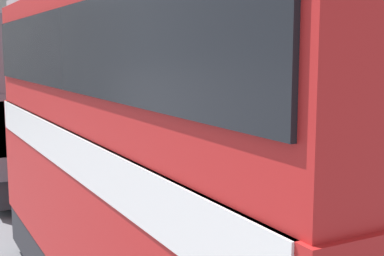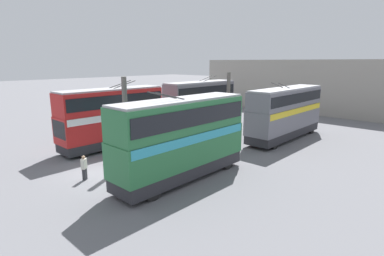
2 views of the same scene
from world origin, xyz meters
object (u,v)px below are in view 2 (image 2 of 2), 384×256
bus_right_far (201,101)px  oil_drum (122,147)px  bus_right_mid (112,114)px  person_aisle_foreground (84,167)px  bus_left_near (182,134)px  bus_left_far (286,110)px  person_by_left_row (174,153)px

bus_right_far → oil_drum: 12.95m
bus_right_mid → person_aisle_foreground: (-5.71, -5.52, -2.13)m
person_aisle_foreground → oil_drum: size_ratio=1.80×
bus_left_near → person_aisle_foreground: size_ratio=6.02×
bus_left_near → person_aisle_foreground: (-4.52, 4.51, -2.16)m
bus_left_far → oil_drum: 16.21m
oil_drum → bus_left_near: bearing=-94.3°
oil_drum → person_by_left_row: bearing=-79.8°
bus_left_near → person_by_left_row: 3.63m
bus_right_mid → person_by_left_row: bus_right_mid is taller
bus_left_near → bus_left_far: (14.54, -0.00, -0.11)m
bus_right_far → person_by_left_row: bearing=-146.7°
bus_left_far → bus_right_mid: 16.70m
bus_left_near → oil_drum: 8.30m
person_aisle_foreground → oil_drum: person_aisle_foreground is taller
person_by_left_row → bus_right_mid: bearing=11.7°
bus_right_far → bus_left_near: bearing=-142.5°
bus_right_far → person_aisle_foreground: 18.58m
person_aisle_foreground → person_by_left_row: bearing=-144.3°
bus_left_far → bus_right_mid: size_ratio=1.14×
bus_right_far → oil_drum: bearing=-170.2°
bus_left_near → person_by_left_row: (1.56, 2.47, -2.15)m
bus_right_far → bus_right_mid: bearing=-180.0°
person_by_left_row → oil_drum: person_by_left_row is taller
bus_right_far → person_aisle_foreground: bearing=-162.6°
bus_left_far → bus_right_far: bus_right_far is taller
bus_left_near → oil_drum: (0.59, 7.87, -2.57)m
bus_left_near → bus_right_mid: bus_left_near is taller
bus_left_far → bus_right_far: 10.14m
person_by_left_row → bus_right_far: bearing=-47.8°
bus_right_far → person_aisle_foreground: (-17.61, -5.52, -2.16)m
bus_left_near → bus_left_far: bearing=-0.0°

